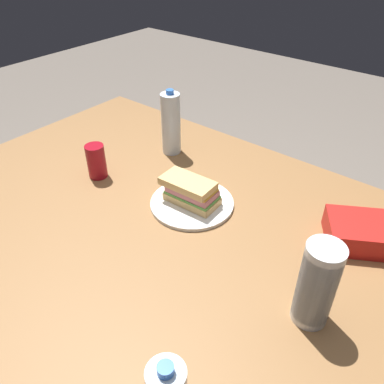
{
  "coord_description": "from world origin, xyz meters",
  "views": [
    {
      "loc": [
        -0.65,
        0.65,
        1.5
      ],
      "look_at": [
        -0.03,
        -0.12,
        0.79
      ],
      "focal_mm": 36.31,
      "sensor_mm": 36.0,
      "label": 1
    }
  ],
  "objects_px": {
    "chip_bag": "(369,233)",
    "plastic_cup_stack": "(317,285)",
    "soda_can_red": "(96,161)",
    "water_bottle_tall": "(171,124)",
    "sandwich": "(191,191)",
    "paper_plate": "(192,203)",
    "dining_table": "(162,237)"
  },
  "relations": [
    {
      "from": "plastic_cup_stack",
      "to": "dining_table",
      "type": "bearing_deg",
      "value": -4.82
    },
    {
      "from": "paper_plate",
      "to": "water_bottle_tall",
      "type": "relative_size",
      "value": 1.06
    },
    {
      "from": "paper_plate",
      "to": "soda_can_red",
      "type": "distance_m",
      "value": 0.38
    },
    {
      "from": "soda_can_red",
      "to": "chip_bag",
      "type": "distance_m",
      "value": 0.9
    },
    {
      "from": "sandwich",
      "to": "water_bottle_tall",
      "type": "height_order",
      "value": "water_bottle_tall"
    },
    {
      "from": "chip_bag",
      "to": "plastic_cup_stack",
      "type": "distance_m",
      "value": 0.34
    },
    {
      "from": "sandwich",
      "to": "chip_bag",
      "type": "relative_size",
      "value": 0.81
    },
    {
      "from": "water_bottle_tall",
      "to": "plastic_cup_stack",
      "type": "distance_m",
      "value": 0.85
    },
    {
      "from": "paper_plate",
      "to": "soda_can_red",
      "type": "xyz_separation_m",
      "value": [
        0.37,
        0.08,
        0.05
      ]
    },
    {
      "from": "paper_plate",
      "to": "dining_table",
      "type": "bearing_deg",
      "value": 77.51
    },
    {
      "from": "dining_table",
      "to": "water_bottle_tall",
      "type": "xyz_separation_m",
      "value": [
        0.25,
        -0.34,
        0.19
      ]
    },
    {
      "from": "sandwich",
      "to": "water_bottle_tall",
      "type": "relative_size",
      "value": 0.74
    },
    {
      "from": "dining_table",
      "to": "soda_can_red",
      "type": "bearing_deg",
      "value": -6.56
    },
    {
      "from": "water_bottle_tall",
      "to": "plastic_cup_stack",
      "type": "height_order",
      "value": "water_bottle_tall"
    },
    {
      "from": "dining_table",
      "to": "soda_can_red",
      "type": "distance_m",
      "value": 0.37
    },
    {
      "from": "sandwich",
      "to": "chip_bag",
      "type": "xyz_separation_m",
      "value": [
        -0.5,
        -0.18,
        -0.02
      ]
    },
    {
      "from": "plastic_cup_stack",
      "to": "soda_can_red",
      "type": "bearing_deg",
      "value": -5.52
    },
    {
      "from": "soda_can_red",
      "to": "plastic_cup_stack",
      "type": "distance_m",
      "value": 0.85
    },
    {
      "from": "paper_plate",
      "to": "sandwich",
      "type": "distance_m",
      "value": 0.05
    },
    {
      "from": "sandwich",
      "to": "chip_bag",
      "type": "height_order",
      "value": "sandwich"
    },
    {
      "from": "paper_plate",
      "to": "water_bottle_tall",
      "type": "height_order",
      "value": "water_bottle_tall"
    },
    {
      "from": "plastic_cup_stack",
      "to": "sandwich",
      "type": "bearing_deg",
      "value": -18.22
    },
    {
      "from": "paper_plate",
      "to": "soda_can_red",
      "type": "height_order",
      "value": "soda_can_red"
    },
    {
      "from": "sandwich",
      "to": "plastic_cup_stack",
      "type": "height_order",
      "value": "plastic_cup_stack"
    },
    {
      "from": "soda_can_red",
      "to": "sandwich",
      "type": "bearing_deg",
      "value": -167.92
    },
    {
      "from": "paper_plate",
      "to": "sandwich",
      "type": "xyz_separation_m",
      "value": [
        0.0,
        0.0,
        0.05
      ]
    },
    {
      "from": "soda_can_red",
      "to": "water_bottle_tall",
      "type": "bearing_deg",
      "value": -106.49
    },
    {
      "from": "dining_table",
      "to": "chip_bag",
      "type": "bearing_deg",
      "value": -150.75
    },
    {
      "from": "plastic_cup_stack",
      "to": "chip_bag",
      "type": "bearing_deg",
      "value": -93.15
    },
    {
      "from": "dining_table",
      "to": "paper_plate",
      "type": "relative_size",
      "value": 6.21
    },
    {
      "from": "soda_can_red",
      "to": "water_bottle_tall",
      "type": "xyz_separation_m",
      "value": [
        -0.09,
        -0.3,
        0.06
      ]
    },
    {
      "from": "water_bottle_tall",
      "to": "plastic_cup_stack",
      "type": "xyz_separation_m",
      "value": [
        -0.76,
        0.38,
        -0.01
      ]
    }
  ]
}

